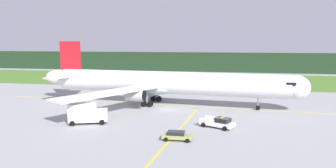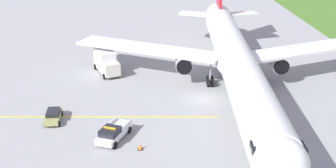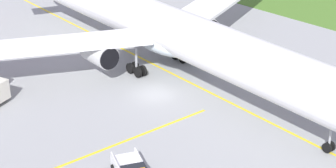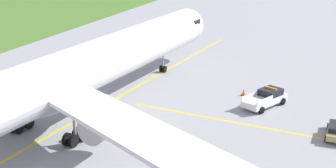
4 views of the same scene
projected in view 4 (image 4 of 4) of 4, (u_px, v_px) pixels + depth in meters
The scene contains 6 objects.
ground at pixel (120, 126), 46.51m from camera, with size 320.00×320.00×0.00m, color gray.
taxiway_centerline_main at pixel (72, 123), 47.16m from camera, with size 82.69×0.30×0.01m, color yellow.
taxiway_centerline_spur at pixel (285, 132), 45.13m from camera, with size 32.58×0.30×0.01m, color yellow.
airliner at pixel (64, 78), 45.06m from camera, with size 60.89×48.41×14.16m.
ops_pickup_truck at pixel (266, 98), 51.40m from camera, with size 6.01×4.24×1.94m.
apron_cone at pixel (244, 92), 54.89m from camera, with size 0.60×0.60×0.76m.
Camera 4 is at (-38.03, -20.43, 18.39)m, focal length 51.03 mm.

